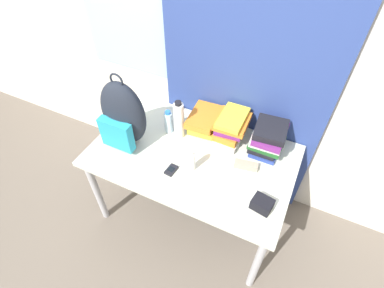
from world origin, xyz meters
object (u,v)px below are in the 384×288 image
object	(u,v)px
water_bottle	(168,122)
sunglasses_case	(246,165)
book_stack_left	(204,121)
camera_pouch	(262,204)
sports_bottle	(179,120)
backpack	(123,115)
book_stack_right	(268,138)
cell_phone	(171,170)
book_stack_center	(231,127)
sunscreen_bottle	(192,161)

from	to	relation	value
water_bottle	sunglasses_case	bearing A→B (deg)	-7.49
book_stack_left	camera_pouch	bearing A→B (deg)	-38.50
book_stack_left	sports_bottle	world-z (taller)	sports_bottle
backpack	book_stack_right	xyz separation A→B (m)	(0.89, 0.34, -0.12)
water_bottle	sunglasses_case	world-z (taller)	water_bottle
camera_pouch	sunglasses_case	bearing A→B (deg)	125.68
backpack	cell_phone	bearing A→B (deg)	-14.97
book_stack_left	book_stack_right	world-z (taller)	book_stack_right
book_stack_center	sports_bottle	distance (m)	0.36
sunscreen_bottle	backpack	bearing A→B (deg)	176.09
book_stack_left	cell_phone	world-z (taller)	book_stack_left
book_stack_center	camera_pouch	bearing A→B (deg)	-50.88
water_bottle	backpack	bearing A→B (deg)	-135.28
book_stack_right	sunscreen_bottle	bearing A→B (deg)	-135.49
book_stack_center	sunglasses_case	size ratio (longest dim) A/B	1.79
sports_bottle	camera_pouch	world-z (taller)	sports_bottle
camera_pouch	sports_bottle	bearing A→B (deg)	155.44
book_stack_right	camera_pouch	distance (m)	0.47
sports_bottle	cell_phone	world-z (taller)	sports_bottle
backpack	sports_bottle	distance (m)	0.37
sports_bottle	sunscreen_bottle	distance (m)	0.32
backpack	camera_pouch	size ratio (longest dim) A/B	4.18
sunscreen_bottle	camera_pouch	bearing A→B (deg)	-9.64
camera_pouch	backpack	bearing A→B (deg)	173.29
camera_pouch	book_stack_center	bearing A→B (deg)	129.12
book_stack_center	sunglasses_case	bearing A→B (deg)	-47.10
sunscreen_bottle	cell_phone	xyz separation A→B (m)	(-0.11, -0.07, -0.07)
cell_phone	sunscreen_bottle	bearing A→B (deg)	32.67
sports_bottle	sunscreen_bottle	xyz separation A→B (m)	(0.21, -0.24, -0.07)
book_stack_center	cell_phone	distance (m)	0.50
sunscreen_bottle	cell_phone	size ratio (longest dim) A/B	1.79
sunscreen_bottle	cell_phone	bearing A→B (deg)	-147.33
backpack	sunscreen_bottle	world-z (taller)	backpack
book_stack_center	sunscreen_bottle	distance (m)	0.38
book_stack_right	sports_bottle	distance (m)	0.60
book_stack_left	sunglasses_case	xyz separation A→B (m)	(0.39, -0.21, -0.06)
book_stack_left	sports_bottle	size ratio (longest dim) A/B	0.97
cell_phone	sunglasses_case	world-z (taller)	sunglasses_case
water_bottle	book_stack_right	bearing A→B (deg)	10.66
book_stack_right	cell_phone	xyz separation A→B (m)	(-0.49, -0.44, -0.10)
sports_bottle	book_stack_left	bearing A→B (deg)	46.83
book_stack_left	sunscreen_bottle	size ratio (longest dim) A/B	1.74
book_stack_center	water_bottle	distance (m)	0.44
book_stack_left	cell_phone	size ratio (longest dim) A/B	3.12
water_bottle	sports_bottle	distance (m)	0.11
book_stack_left	sunscreen_bottle	xyz separation A→B (m)	(0.09, -0.37, 0.00)
sports_bottle	sunglasses_case	size ratio (longest dim) A/B	1.91
book_stack_left	sports_bottle	xyz separation A→B (m)	(-0.13, -0.13, 0.07)
book_stack_left	sports_bottle	distance (m)	0.20
cell_phone	book_stack_right	bearing A→B (deg)	42.14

